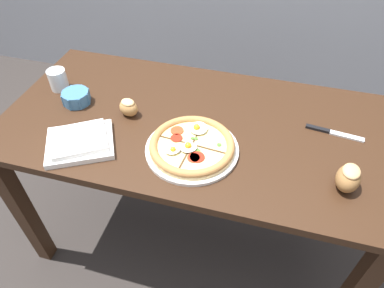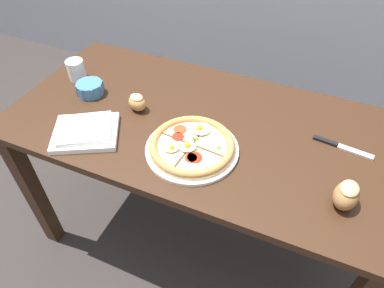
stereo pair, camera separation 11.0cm
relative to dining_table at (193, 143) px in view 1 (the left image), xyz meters
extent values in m
plane|color=#2D2826|center=(0.00, 0.00, -0.62)|extent=(12.00, 12.00, 0.00)
cube|color=#331E11|center=(0.00, 0.00, 0.09)|extent=(1.39, 0.70, 0.03)
cube|color=#331E11|center=(-0.64, -0.30, -0.27)|extent=(0.06, 0.06, 0.70)
cube|color=#331E11|center=(-0.64, 0.30, -0.27)|extent=(0.06, 0.06, 0.70)
cube|color=#331E11|center=(0.64, 0.30, -0.27)|extent=(0.06, 0.06, 0.70)
cylinder|color=white|center=(0.03, -0.14, 0.12)|extent=(0.31, 0.31, 0.01)
cylinder|color=#E5C684|center=(0.03, -0.14, 0.13)|extent=(0.28, 0.28, 0.01)
cylinder|color=#E0CC84|center=(0.03, -0.14, 0.13)|extent=(0.24, 0.24, 0.00)
torus|color=#B27A42|center=(0.03, -0.14, 0.14)|extent=(0.28, 0.28, 0.03)
cube|color=#472D19|center=(-0.03, -0.14, 0.14)|extent=(0.12, 0.02, 0.00)
cube|color=#472D19|center=(0.03, -0.20, 0.14)|extent=(0.02, 0.12, 0.00)
cube|color=#472D19|center=(0.09, -0.15, 0.14)|extent=(0.12, 0.02, 0.00)
cube|color=#472D19|center=(0.04, -0.08, 0.14)|extent=(0.02, 0.12, 0.00)
cylinder|color=red|center=(-0.02, -0.13, 0.14)|extent=(0.04, 0.04, 0.00)
cylinder|color=red|center=(-0.03, -0.09, 0.14)|extent=(0.04, 0.04, 0.00)
cylinder|color=red|center=(0.05, -0.20, 0.14)|extent=(0.04, 0.04, 0.00)
cylinder|color=red|center=(0.06, -0.19, 0.14)|extent=(0.05, 0.05, 0.00)
ellipsoid|color=white|center=(0.03, -0.16, 0.14)|extent=(0.07, 0.07, 0.01)
sphere|color=#F4AD1E|center=(0.03, -0.16, 0.15)|extent=(0.02, 0.02, 0.02)
ellipsoid|color=white|center=(0.04, -0.07, 0.14)|extent=(0.07, 0.08, 0.01)
sphere|color=#F4AD1E|center=(0.03, -0.07, 0.15)|extent=(0.02, 0.02, 0.02)
ellipsoid|color=white|center=(-0.02, -0.19, 0.14)|extent=(0.06, 0.06, 0.01)
sphere|color=#F4AD1E|center=(-0.01, -0.19, 0.15)|extent=(0.02, 0.02, 0.02)
cylinder|color=#477A2D|center=(0.04, -0.11, 0.14)|extent=(0.01, 0.01, 0.00)
cylinder|color=#477A2D|center=(0.03, -0.11, 0.14)|extent=(0.01, 0.01, 0.00)
cylinder|color=#2D5B1E|center=(0.03, -0.05, 0.14)|extent=(0.01, 0.01, 0.00)
cylinder|color=#477A2D|center=(0.12, -0.12, 0.14)|extent=(0.01, 0.01, 0.00)
cylinder|color=#477A2D|center=(0.06, -0.17, 0.14)|extent=(0.02, 0.02, 0.00)
cylinder|color=#386B23|center=(-0.03, -0.13, 0.14)|extent=(0.01, 0.01, 0.00)
cylinder|color=#386B23|center=(0.04, -0.14, 0.14)|extent=(0.02, 0.02, 0.00)
cylinder|color=teal|center=(-0.46, -0.01, 0.13)|extent=(0.10, 0.10, 0.05)
cylinder|color=beige|center=(-0.46, -0.01, 0.14)|extent=(0.08, 0.08, 0.03)
cylinder|color=teal|center=(-0.41, -0.01, 0.13)|extent=(0.01, 0.01, 0.05)
cylinder|color=teal|center=(-0.42, 0.03, 0.13)|extent=(0.01, 0.01, 0.05)
cylinder|color=teal|center=(-0.46, 0.04, 0.13)|extent=(0.01, 0.01, 0.05)
cylinder|color=teal|center=(-0.49, 0.03, 0.13)|extent=(0.01, 0.01, 0.05)
cylinder|color=teal|center=(-0.51, -0.01, 0.13)|extent=(0.01, 0.01, 0.05)
cylinder|color=teal|center=(-0.49, -0.04, 0.13)|extent=(0.01, 0.01, 0.05)
cylinder|color=teal|center=(-0.46, -0.06, 0.13)|extent=(0.01, 0.01, 0.05)
cylinder|color=teal|center=(-0.42, -0.04, 0.13)|extent=(0.01, 0.01, 0.05)
cube|color=white|center=(-0.33, -0.22, 0.12)|extent=(0.28, 0.26, 0.02)
cube|color=white|center=(-0.33, -0.22, 0.14)|extent=(0.23, 0.22, 0.02)
ellipsoid|color=#B27F47|center=(-0.24, -0.02, 0.14)|extent=(0.09, 0.07, 0.06)
ellipsoid|color=#EAB775|center=(-0.24, -0.02, 0.17)|extent=(0.06, 0.05, 0.02)
ellipsoid|color=olive|center=(0.51, -0.17, 0.15)|extent=(0.08, 0.10, 0.08)
ellipsoid|color=tan|center=(0.51, -0.17, 0.18)|extent=(0.06, 0.07, 0.02)
cube|color=silver|center=(0.53, 0.06, 0.11)|extent=(0.11, 0.03, 0.01)
cube|color=black|center=(0.43, 0.07, 0.11)|extent=(0.08, 0.03, 0.01)
cylinder|color=white|center=(-0.57, 0.06, 0.15)|extent=(0.07, 0.07, 0.08)
cylinder|color=silver|center=(-0.57, 0.06, 0.13)|extent=(0.06, 0.06, 0.05)
camera|label=1|loc=(0.24, -0.90, 0.91)|focal=32.00mm
camera|label=2|loc=(0.35, -0.87, 0.91)|focal=32.00mm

